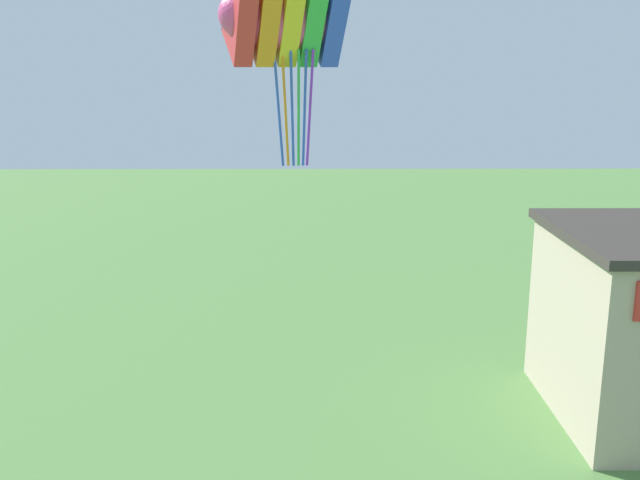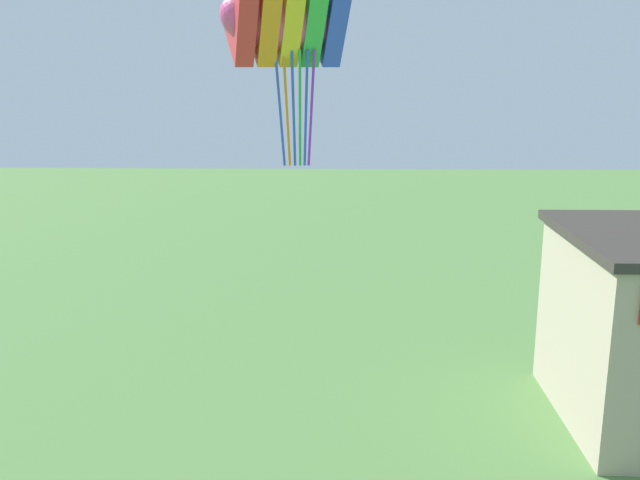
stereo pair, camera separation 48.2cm
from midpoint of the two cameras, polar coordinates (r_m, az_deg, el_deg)
kite_rainbow_parafoil at (r=15.14m, az=-3.91°, el=17.47°), size 3.14×2.71×4.07m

